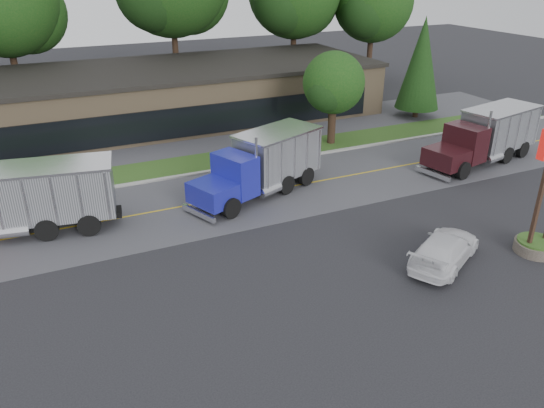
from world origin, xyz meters
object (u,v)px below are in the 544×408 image
(dump_truck_red, at_px, (29,198))
(bilo_sign, at_px, (544,212))
(rally_car, at_px, (445,249))
(dump_truck_maroon, at_px, (488,134))
(dump_truck_blue, at_px, (264,162))

(dump_truck_red, bearing_deg, bilo_sign, 160.13)
(dump_truck_red, height_order, rally_car, dump_truck_red)
(dump_truck_maroon, bearing_deg, bilo_sign, 44.25)
(bilo_sign, xyz_separation_m, dump_truck_maroon, (6.82, 10.08, -0.21))
(dump_truck_blue, relative_size, rally_car, 1.81)
(dump_truck_blue, xyz_separation_m, dump_truck_maroon, (15.33, -1.43, 0.00))
(dump_truck_red, relative_size, dump_truck_maroon, 1.00)
(dump_truck_maroon, distance_m, rally_car, 14.53)
(dump_truck_blue, bearing_deg, dump_truck_maroon, 152.88)
(dump_truck_blue, height_order, rally_car, dump_truck_blue)
(dump_truck_maroon, xyz_separation_m, rally_car, (-11.31, -9.05, -1.11))
(bilo_sign, height_order, rally_car, bilo_sign)
(bilo_sign, xyz_separation_m, dump_truck_red, (-20.69, 11.78, -0.21))
(dump_truck_red, xyz_separation_m, dump_truck_blue, (12.17, -0.28, -0.00))
(bilo_sign, height_order, dump_truck_maroon, bilo_sign)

